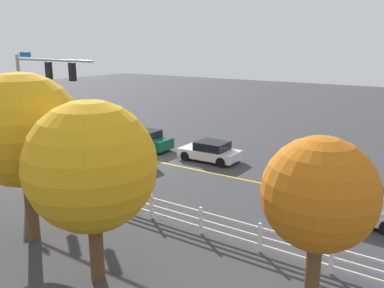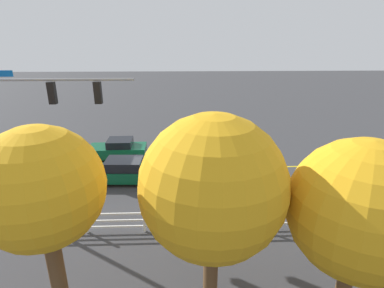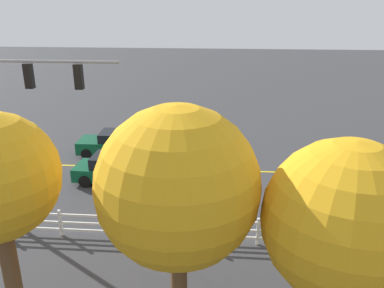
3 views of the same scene
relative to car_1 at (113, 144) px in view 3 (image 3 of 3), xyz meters
The scene contains 9 objects.
ground_plane 3.22m from the car_1, 142.39° to the left, with size 120.00×120.00×0.00m, color #38383A.
lane_center_stripe 6.80m from the car_1, 163.53° to the left, with size 28.00×0.16×0.01m, color gold.
signal_assembly 8.31m from the car_1, 71.53° to the left, with size 6.88×0.38×7.05m.
car_1 is the anchor object (origin of this frame).
car_2 4.00m from the car_1, 108.74° to the left, with size 4.56×1.99×1.46m.
car_3 5.49m from the car_1, behind, with size 4.01×2.09×1.32m.
white_rail_fence 10.47m from the car_1, 121.63° to the left, with size 26.10×0.10×1.15m.
tree_1 14.62m from the car_1, 112.95° to the left, with size 4.28×4.28×6.56m.
tree_2 16.89m from the car_1, 125.57° to the left, with size 4.10×4.10×5.92m.
Camera 3 is at (-4.12, 20.12, 8.87)m, focal length 36.71 mm.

